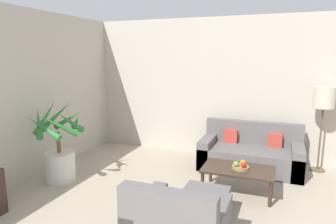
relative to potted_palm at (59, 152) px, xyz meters
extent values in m
cube|color=#BCB2A3|center=(2.59, 2.22, 0.88)|extent=(7.81, 0.06, 2.70)
cylinder|color=beige|center=(0.00, 0.00, -0.24)|extent=(0.47, 0.47, 0.46)
cylinder|color=brown|center=(0.00, 0.00, 0.16)|extent=(0.06, 0.06, 0.33)
cone|color=#2D7533|center=(0.25, 0.00, 0.50)|extent=(0.10, 0.57, 0.44)
cone|color=#2D7533|center=(0.20, 0.20, 0.46)|extent=(0.50, 0.50, 0.36)
cone|color=#2D7533|center=(0.00, 0.27, 0.48)|extent=(0.59, 0.10, 0.40)
cone|color=#2D7533|center=(-0.17, 0.17, 0.53)|extent=(0.45, 0.45, 0.49)
cone|color=#2D7533|center=(-0.23, 0.00, 0.54)|extent=(0.10, 0.52, 0.51)
cone|color=#2D7533|center=(-0.19, -0.19, 0.49)|extent=(0.48, 0.48, 0.42)
cone|color=#2D7533|center=(0.00, -0.28, 0.45)|extent=(0.61, 0.10, 0.36)
cone|color=#2D7533|center=(0.19, -0.19, 0.49)|extent=(0.48, 0.48, 0.41)
cube|color=#605B5B|center=(2.78, 1.58, -0.28)|extent=(1.72, 0.86, 0.38)
cube|color=#605B5B|center=(2.78, 1.93, 0.11)|extent=(1.72, 0.16, 0.41)
cube|color=#605B5B|center=(2.02, 1.58, -0.22)|extent=(0.20, 0.86, 0.50)
cube|color=#605B5B|center=(3.54, 1.58, -0.22)|extent=(0.20, 0.86, 0.50)
cube|color=#B23D33|center=(2.39, 1.81, 0.03)|extent=(0.24, 0.12, 0.24)
cube|color=#B23D33|center=(3.17, 1.81, 0.03)|extent=(0.24, 0.12, 0.24)
cylinder|color=brown|center=(3.89, 1.93, -0.46)|extent=(0.24, 0.24, 0.03)
cylinder|color=brown|center=(3.89, 1.93, 0.09)|extent=(0.03, 0.03, 1.08)
cylinder|color=beige|center=(3.89, 1.93, 0.81)|extent=(0.34, 0.34, 0.36)
cylinder|color=#38281E|center=(2.26, 0.29, -0.30)|extent=(0.05, 0.05, 0.35)
cylinder|color=#38281E|center=(3.17, 0.29, -0.30)|extent=(0.05, 0.05, 0.35)
cylinder|color=#38281E|center=(2.26, 0.80, -0.30)|extent=(0.05, 0.05, 0.35)
cylinder|color=#38281E|center=(3.17, 0.80, -0.30)|extent=(0.05, 0.05, 0.35)
cube|color=#38281E|center=(2.72, 0.55, -0.11)|extent=(1.01, 0.61, 0.03)
cylinder|color=#997A4C|center=(2.75, 0.54, -0.08)|extent=(0.24, 0.24, 0.04)
sphere|color=red|center=(2.80, 0.49, -0.02)|extent=(0.08, 0.08, 0.08)
sphere|color=olive|center=(2.69, 0.50, -0.02)|extent=(0.08, 0.08, 0.08)
sphere|color=orange|center=(2.77, 0.59, -0.02)|extent=(0.08, 0.08, 0.08)
cube|color=#605B5B|center=(2.37, -1.40, 0.16)|extent=(0.89, 0.16, 0.39)
cube|color=#605B5B|center=(2.00, -1.05, -0.20)|extent=(0.16, 0.85, 0.54)
cube|color=#605B5B|center=(2.44, -0.28, -0.30)|extent=(0.55, 0.52, 0.35)
camera|label=1|loc=(3.23, -3.61, 1.48)|focal=32.00mm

